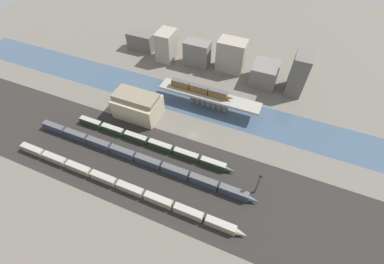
{
  "coord_description": "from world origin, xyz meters",
  "views": [
    {
      "loc": [
        30.45,
        -74.3,
        95.03
      ],
      "look_at": [
        0.0,
        -0.95,
        3.16
      ],
      "focal_mm": 24.0,
      "sensor_mm": 36.0,
      "label": 1
    }
  ],
  "objects_px": {
    "train_yard_mid": "(138,158)",
    "train_yard_far": "(151,143)",
    "warehouse_building": "(137,105)",
    "train_on_bridge": "(201,89)",
    "signal_tower": "(258,183)",
    "train_yard_near": "(120,185)"
  },
  "relations": [
    {
      "from": "train_yard_near",
      "to": "train_yard_far",
      "type": "distance_m",
      "value": 24.19
    },
    {
      "from": "train_yard_far",
      "to": "train_on_bridge",
      "type": "bearing_deg",
      "value": 72.7
    },
    {
      "from": "train_yard_mid",
      "to": "warehouse_building",
      "type": "relative_size",
      "value": 4.76
    },
    {
      "from": "train_yard_mid",
      "to": "train_yard_near",
      "type": "bearing_deg",
      "value": -90.31
    },
    {
      "from": "train_on_bridge",
      "to": "train_yard_far",
      "type": "bearing_deg",
      "value": -107.3
    },
    {
      "from": "train_yard_mid",
      "to": "train_yard_far",
      "type": "xyz_separation_m",
      "value": [
        1.03,
        9.82,
        -0.22
      ]
    },
    {
      "from": "warehouse_building",
      "to": "train_yard_mid",
      "type": "bearing_deg",
      "value": -60.5
    },
    {
      "from": "signal_tower",
      "to": "train_yard_near",
      "type": "bearing_deg",
      "value": -159.81
    },
    {
      "from": "train_yard_near",
      "to": "warehouse_building",
      "type": "height_order",
      "value": "warehouse_building"
    },
    {
      "from": "train_on_bridge",
      "to": "train_yard_far",
      "type": "xyz_separation_m",
      "value": [
        -11.02,
        -35.36,
        -8.08
      ]
    },
    {
      "from": "train_on_bridge",
      "to": "warehouse_building",
      "type": "xyz_separation_m",
      "value": [
        -26.59,
        -19.47,
        -3.7
      ]
    },
    {
      "from": "train_yard_near",
      "to": "warehouse_building",
      "type": "relative_size",
      "value": 4.68
    },
    {
      "from": "train_on_bridge",
      "to": "signal_tower",
      "type": "relative_size",
      "value": 2.59
    },
    {
      "from": "train_on_bridge",
      "to": "warehouse_building",
      "type": "relative_size",
      "value": 1.5
    },
    {
      "from": "train_yard_far",
      "to": "warehouse_building",
      "type": "height_order",
      "value": "warehouse_building"
    },
    {
      "from": "warehouse_building",
      "to": "train_yard_far",
      "type": "bearing_deg",
      "value": -45.57
    },
    {
      "from": "train_yard_far",
      "to": "signal_tower",
      "type": "relative_size",
      "value": 6.19
    },
    {
      "from": "train_on_bridge",
      "to": "train_yard_mid",
      "type": "relative_size",
      "value": 0.31
    },
    {
      "from": "warehouse_building",
      "to": "train_on_bridge",
      "type": "bearing_deg",
      "value": 36.22
    },
    {
      "from": "train_yard_near",
      "to": "signal_tower",
      "type": "xyz_separation_m",
      "value": [
        51.78,
        19.04,
        4.89
      ]
    },
    {
      "from": "train_yard_far",
      "to": "signal_tower",
      "type": "height_order",
      "value": "signal_tower"
    },
    {
      "from": "train_yard_mid",
      "to": "signal_tower",
      "type": "bearing_deg",
      "value": 5.19
    }
  ]
}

